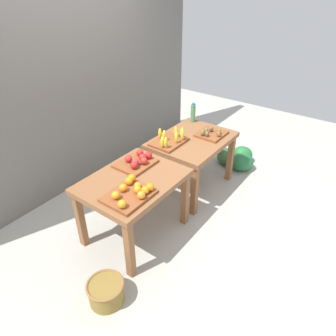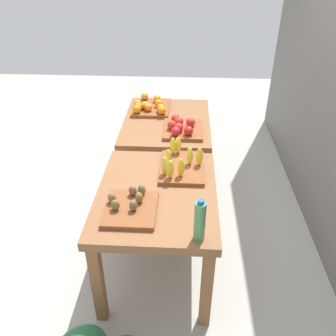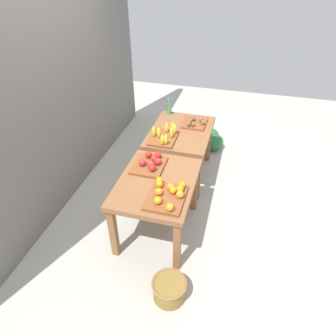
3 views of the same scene
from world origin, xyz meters
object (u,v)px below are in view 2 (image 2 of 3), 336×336
display_table_left (167,130)px  display_table_right (157,203)px  wicker_basket (142,137)px  orange_bin (150,106)px  kiwi_bin (130,206)px  banana_crate (181,164)px  apple_bin (182,128)px  water_bottle (200,221)px

display_table_left → display_table_right: same height
display_table_left → wicker_basket: display_table_left is taller
orange_bin → kiwi_bin: 1.55m
display_table_right → banana_crate: bearing=151.1°
banana_crate → kiwi_bin: bearing=-31.7°
banana_crate → kiwi_bin: banana_crate is taller
orange_bin → banana_crate: (1.06, 0.33, 0.01)m
display_table_left → kiwi_bin: kiwi_bin is taller
apple_bin → water_bottle: size_ratio=1.48×
display_table_left → orange_bin: bearing=-140.9°
display_table_left → apple_bin: (0.24, 0.14, 0.15)m
kiwi_bin → banana_crate: bearing=148.3°
orange_bin → wicker_basket: (-0.58, -0.17, -0.66)m
display_table_right → wicker_basket: bearing=-169.7°
display_table_left → orange_bin: 0.32m
apple_bin → banana_crate: 0.61m
orange_bin → water_bottle: size_ratio=1.68×
orange_bin → kiwi_bin: bearing=1.1°
wicker_basket → banana_crate: bearing=17.0°
kiwi_bin → water_bottle: size_ratio=1.33×
orange_bin → apple_bin: (0.45, 0.32, 0.00)m
kiwi_bin → display_table_right: bearing=144.8°
display_table_left → kiwi_bin: 1.34m
water_bottle → wicker_basket: water_bottle is taller
apple_bin → banana_crate: (0.61, 0.01, 0.00)m
display_table_right → banana_crate: banana_crate is taller
water_bottle → banana_crate: bearing=-170.3°
display_table_left → apple_bin: apple_bin is taller
display_table_right → wicker_basket: display_table_right is taller
display_table_right → water_bottle: water_bottle is taller
apple_bin → water_bottle: (1.32, 0.13, 0.09)m
kiwi_bin → water_bottle: bearing=61.6°
display_table_left → water_bottle: (1.55, 0.27, 0.23)m
display_table_left → display_table_right: 1.12m
apple_bin → kiwi_bin: apple_bin is taller
apple_bin → orange_bin: bearing=-144.7°
orange_bin → wicker_basket: size_ratio=1.35×
display_table_left → apple_bin: bearing=31.4°
display_table_left → apple_bin: size_ratio=2.60×
apple_bin → kiwi_bin: (1.09, -0.29, -0.01)m
apple_bin → kiwi_bin: size_ratio=1.11×
apple_bin → wicker_basket: size_ratio=1.19×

